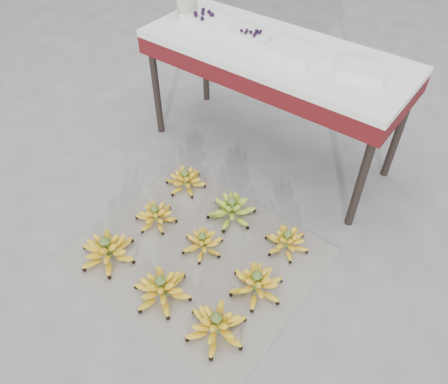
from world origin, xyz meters
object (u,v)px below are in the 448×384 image
Objects in this scene: bunch_mid_center at (203,243)px; bunch_back_left at (186,180)px; bunch_mid_left at (156,216)px; tray_left at (250,35)px; tray_far_left at (205,19)px; bunch_back_center at (232,209)px; vendor_table at (274,61)px; newspaper_mat at (198,254)px; bunch_front_left at (108,250)px; tray_far_right at (363,71)px; tray_right at (294,52)px; glass_jar at (187,3)px; bunch_front_center at (162,289)px; bunch_mid_right at (257,283)px; bunch_back_right at (287,241)px; bunch_front_right at (216,325)px.

bunch_back_left is at bearing 145.03° from bunch_mid_center.
bunch_mid_left is 1.18× the size of tray_left.
tray_far_left reaches higher than bunch_mid_left.
bunch_back_center is (-0.02, 0.29, 0.01)m from bunch_mid_center.
bunch_mid_center is 0.16× the size of vendor_table.
tray_left is at bearing 110.56° from newspaper_mat.
bunch_mid_left is 1.28m from tray_far_left.
bunch_front_left is 1.51× the size of tray_left.
bunch_mid_left is 1.04× the size of tray_far_right.
tray_left reaches higher than tray_right.
newspaper_mat is 0.77× the size of vendor_table.
tray_far_left is 1.78× the size of glass_jar.
tray_far_right is 1.23m from glass_jar.
bunch_front_center is 0.82m from bunch_back_left.
newspaper_mat is at bearing -54.20° from tray_far_left.
bunch_back_center is (-0.41, 0.34, 0.00)m from bunch_mid_right.
glass_jar is (-1.25, 0.68, 0.81)m from bunch_back_right.
bunch_front_right reaches higher than bunch_mid_center.
tray_right is at bearing 96.02° from bunch_front_center.
bunch_front_center is 0.36m from bunch_mid_center.
tray_far_right is at bearing 22.34° from bunch_back_left.
bunch_front_left is 1.15× the size of bunch_front_center.
tray_left is at bearing 138.91° from bunch_back_right.
bunch_mid_right is at bearing -38.61° from glass_jar.
bunch_mid_left is 0.98× the size of tray_right.
bunch_mid_center is 1.06× the size of tray_left.
glass_jar is at bearing 109.53° from bunch_mid_left.
bunch_mid_right is at bearing 111.21° from bunch_front_right.
bunch_front_right is at bearing -66.79° from vendor_table.
bunch_mid_center is 1.27m from tray_left.
newspaper_mat is at bearing -69.44° from tray_left.
vendor_table is (-0.19, 0.95, 0.64)m from bunch_mid_center.
bunch_back_center reaches higher than newspaper_mat.
tray_right reaches higher than bunch_back_center.
vendor_table is (-0.19, 1.00, 0.69)m from newspaper_mat.
vendor_table is at bearing 138.21° from bunch_front_right.
bunch_front_center is 0.66m from bunch_back_center.
newspaper_mat is 0.56m from bunch_back_left.
bunch_back_center is at bearing 97.02° from bunch_mid_center.
tray_left is (-0.77, 1.00, 0.74)m from bunch_mid_right.
bunch_front_center is 0.52m from bunch_mid_left.
bunch_back_right is (0.39, -0.00, -0.01)m from bunch_back_center.
tray_left reaches higher than bunch_mid_center.
bunch_front_left reaches higher than bunch_back_right.
bunch_back_right is 1.47× the size of glass_jar.
bunch_back_right is (-0.00, 0.65, -0.01)m from bunch_front_right.
bunch_front_center is 0.97× the size of bunch_mid_right.
tray_far_left reaches higher than bunch_front_center.
glass_jar reaches higher than bunch_front_left.
tray_far_left is (-0.75, 1.32, 0.74)m from bunch_front_center.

